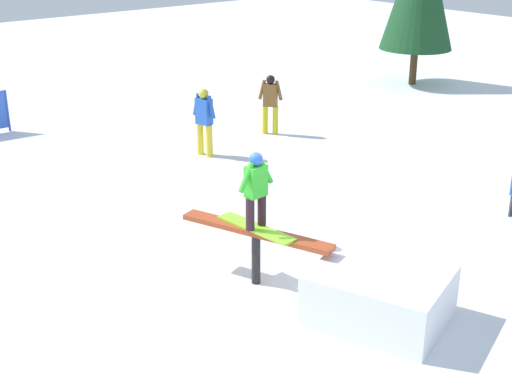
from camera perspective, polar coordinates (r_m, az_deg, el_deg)
name	(u,v)px	position (r m, az deg, el deg)	size (l,w,h in m)	color
ground_plane	(256,283)	(11.18, 0.00, -7.26)	(60.00, 60.00, 0.00)	white
rail_feature	(256,237)	(10.83, 0.00, -3.66)	(2.49, 1.10, 0.92)	black
snow_kicker_ramp	(380,295)	(10.23, 9.86, -8.13)	(1.80, 1.50, 0.75)	white
main_rider_on_rail	(256,193)	(10.54, 0.00, -0.11)	(1.45, 0.70, 1.21)	#88DC2C
bystander_blue	(204,118)	(16.70, -4.17, 5.90)	(0.69, 0.30, 1.61)	yellow
bystander_brown	(270,101)	(18.37, 1.16, 7.27)	(0.56, 0.47, 1.54)	gold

